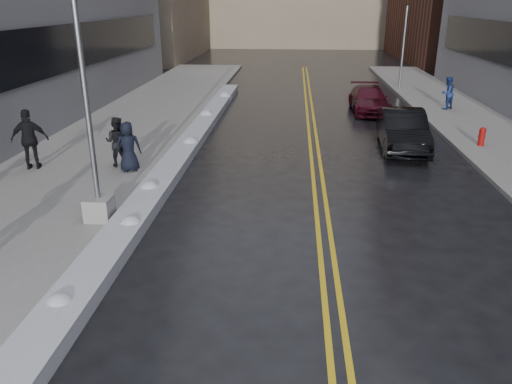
% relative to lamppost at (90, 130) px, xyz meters
% --- Properties ---
extents(ground, '(160.00, 160.00, 0.00)m').
position_rel_lamppost_xyz_m(ground, '(3.30, -2.00, -2.53)').
color(ground, black).
rests_on(ground, ground).
extents(sidewalk_west, '(5.50, 50.00, 0.15)m').
position_rel_lamppost_xyz_m(sidewalk_west, '(-2.45, 8.00, -2.46)').
color(sidewalk_west, gray).
rests_on(sidewalk_west, ground).
extents(sidewalk_east, '(4.00, 50.00, 0.15)m').
position_rel_lamppost_xyz_m(sidewalk_east, '(13.30, 8.00, -2.46)').
color(sidewalk_east, gray).
rests_on(sidewalk_east, ground).
extents(lane_line_left, '(0.12, 50.00, 0.01)m').
position_rel_lamppost_xyz_m(lane_line_left, '(5.65, 8.00, -2.53)').
color(lane_line_left, gold).
rests_on(lane_line_left, ground).
extents(lane_line_right, '(0.12, 50.00, 0.01)m').
position_rel_lamppost_xyz_m(lane_line_right, '(5.95, 8.00, -2.53)').
color(lane_line_right, gold).
rests_on(lane_line_right, ground).
extents(snow_ridge, '(0.90, 30.00, 0.34)m').
position_rel_lamppost_xyz_m(snow_ridge, '(0.85, 6.00, -2.36)').
color(snow_ridge, silver).
rests_on(snow_ridge, ground).
extents(lamppost, '(0.65, 0.65, 7.62)m').
position_rel_lamppost_xyz_m(lamppost, '(0.00, 0.00, 0.00)').
color(lamppost, gray).
rests_on(lamppost, sidewalk_west).
extents(fire_hydrant, '(0.26, 0.26, 0.73)m').
position_rel_lamppost_xyz_m(fire_hydrant, '(12.30, 8.00, -1.98)').
color(fire_hydrant, maroon).
rests_on(fire_hydrant, sidewalk_east).
extents(traffic_signal, '(0.16, 0.20, 6.00)m').
position_rel_lamppost_xyz_m(traffic_signal, '(11.80, 22.00, 0.87)').
color(traffic_signal, gray).
rests_on(traffic_signal, sidewalk_east).
extents(pedestrian_b, '(0.83, 0.64, 1.70)m').
position_rel_lamppost_xyz_m(pedestrian_b, '(-0.99, 4.43, -1.53)').
color(pedestrian_b, black).
rests_on(pedestrian_b, sidewalk_west).
extents(pedestrian_c, '(0.93, 0.74, 1.66)m').
position_rel_lamppost_xyz_m(pedestrian_c, '(-0.44, 3.92, -1.55)').
color(pedestrian_c, black).
rests_on(pedestrian_c, sidewalk_west).
extents(pedestrian_d, '(1.27, 0.78, 2.02)m').
position_rel_lamppost_xyz_m(pedestrian_d, '(-3.77, 3.92, -1.37)').
color(pedestrian_d, black).
rests_on(pedestrian_d, sidewalk_west).
extents(pedestrian_east, '(1.03, 1.00, 1.66)m').
position_rel_lamppost_xyz_m(pedestrian_east, '(12.86, 15.07, -1.55)').
color(pedestrian_east, navy).
rests_on(pedestrian_east, sidewalk_east).
extents(car_black, '(1.88, 4.70, 1.52)m').
position_rel_lamppost_xyz_m(car_black, '(9.19, 7.77, -1.77)').
color(car_black, black).
rests_on(car_black, ground).
extents(car_maroon, '(1.82, 4.46, 1.29)m').
position_rel_lamppost_xyz_m(car_maroon, '(8.84, 14.76, -1.89)').
color(car_maroon, '#380914').
rests_on(car_maroon, ground).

